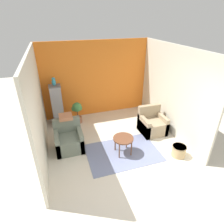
# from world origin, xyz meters

# --- Properties ---
(ground_plane) EXTENTS (20.00, 20.00, 0.00)m
(ground_plane) POSITION_xyz_m (0.00, 0.00, 0.00)
(ground_plane) COLOR beige
(ground_plane) RESTS_ON ground
(wall_back_accent) EXTENTS (4.00, 0.06, 2.74)m
(wall_back_accent) POSITION_xyz_m (0.00, 3.78, 1.37)
(wall_back_accent) COLOR orange
(wall_back_accent) RESTS_ON ground_plane
(wall_left) EXTENTS (0.06, 3.75, 2.74)m
(wall_left) POSITION_xyz_m (-1.97, 1.87, 1.37)
(wall_left) COLOR beige
(wall_left) RESTS_ON ground_plane
(wall_right) EXTENTS (0.06, 3.75, 2.74)m
(wall_right) POSITION_xyz_m (1.97, 1.87, 1.37)
(wall_right) COLOR beige
(wall_right) RESTS_ON ground_plane
(area_rug) EXTENTS (2.02, 1.37, 0.01)m
(area_rug) POSITION_xyz_m (0.09, 1.15, 0.01)
(area_rug) COLOR slate
(area_rug) RESTS_ON ground_plane
(coffee_table) EXTENTS (0.56, 0.56, 0.51)m
(coffee_table) POSITION_xyz_m (0.09, 1.15, 0.45)
(coffee_table) COLOR brown
(coffee_table) RESTS_ON ground_plane
(armchair_left) EXTENTS (0.77, 0.75, 0.86)m
(armchair_left) POSITION_xyz_m (-1.31, 1.82, 0.29)
(armchair_left) COLOR slate
(armchair_left) RESTS_ON ground_plane
(armchair_right) EXTENTS (0.77, 0.75, 0.86)m
(armchair_right) POSITION_xyz_m (1.38, 1.87, 0.29)
(armchair_right) COLOR #9E896B
(armchair_right) RESTS_ON ground_plane
(birdcage) EXTENTS (0.50, 0.50, 1.43)m
(birdcage) POSITION_xyz_m (-1.49, 3.37, 0.68)
(birdcage) COLOR slate
(birdcage) RESTS_ON ground_plane
(parrot) EXTENTS (0.13, 0.24, 0.28)m
(parrot) POSITION_xyz_m (-1.49, 3.37, 1.56)
(parrot) COLOR teal
(parrot) RESTS_ON birdcage
(potted_plant) EXTENTS (0.37, 0.33, 0.78)m
(potted_plant) POSITION_xyz_m (-0.85, 3.23, 0.48)
(potted_plant) COLOR brown
(potted_plant) RESTS_ON ground_plane
(wicker_basket) EXTENTS (0.38, 0.38, 0.32)m
(wicker_basket) POSITION_xyz_m (1.50, 0.57, 0.17)
(wicker_basket) COLOR tan
(wicker_basket) RESTS_ON ground_plane
(throw_pillow) EXTENTS (0.37, 0.37, 0.10)m
(throw_pillow) POSITION_xyz_m (-1.31, 2.09, 0.91)
(throw_pillow) COLOR #B2704C
(throw_pillow) RESTS_ON armchair_left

